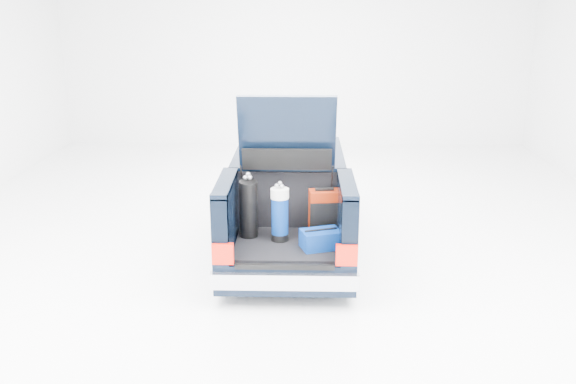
{
  "coord_description": "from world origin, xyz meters",
  "views": [
    {
      "loc": [
        0.21,
        -8.86,
        3.58
      ],
      "look_at": [
        0.0,
        -0.5,
        0.99
      ],
      "focal_mm": 38.0,
      "sensor_mm": 36.0,
      "label": 1
    }
  ],
  "objects_px": {
    "red_suitcase": "(324,213)",
    "blue_duffel": "(321,239)",
    "car": "(289,200)",
    "black_golf_bag": "(249,209)",
    "blue_golf_bag": "(280,214)"
  },
  "relations": [
    {
      "from": "blue_duffel",
      "to": "car",
      "type": "bearing_deg",
      "value": 86.28
    },
    {
      "from": "car",
      "to": "blue_duffel",
      "type": "height_order",
      "value": "car"
    },
    {
      "from": "red_suitcase",
      "to": "blue_duffel",
      "type": "bearing_deg",
      "value": -102.95
    },
    {
      "from": "car",
      "to": "blue_golf_bag",
      "type": "height_order",
      "value": "car"
    },
    {
      "from": "blue_golf_bag",
      "to": "blue_duffel",
      "type": "xyz_separation_m",
      "value": [
        0.53,
        -0.26,
        -0.24
      ]
    },
    {
      "from": "red_suitcase",
      "to": "blue_duffel",
      "type": "height_order",
      "value": "red_suitcase"
    },
    {
      "from": "car",
      "to": "blue_golf_bag",
      "type": "relative_size",
      "value": 5.82
    },
    {
      "from": "red_suitcase",
      "to": "blue_duffel",
      "type": "relative_size",
      "value": 1.15
    },
    {
      "from": "red_suitcase",
      "to": "blue_golf_bag",
      "type": "xyz_separation_m",
      "value": [
        -0.58,
        -0.21,
        0.06
      ]
    },
    {
      "from": "red_suitcase",
      "to": "blue_golf_bag",
      "type": "relative_size",
      "value": 0.81
    },
    {
      "from": "black_golf_bag",
      "to": "blue_golf_bag",
      "type": "relative_size",
      "value": 1.09
    },
    {
      "from": "red_suitcase",
      "to": "black_golf_bag",
      "type": "distance_m",
      "value": 1.01
    },
    {
      "from": "red_suitcase",
      "to": "black_golf_bag",
      "type": "bearing_deg",
      "value": 179.45
    },
    {
      "from": "car",
      "to": "red_suitcase",
      "type": "relative_size",
      "value": 7.16
    },
    {
      "from": "black_golf_bag",
      "to": "blue_golf_bag",
      "type": "distance_m",
      "value": 0.43
    }
  ]
}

